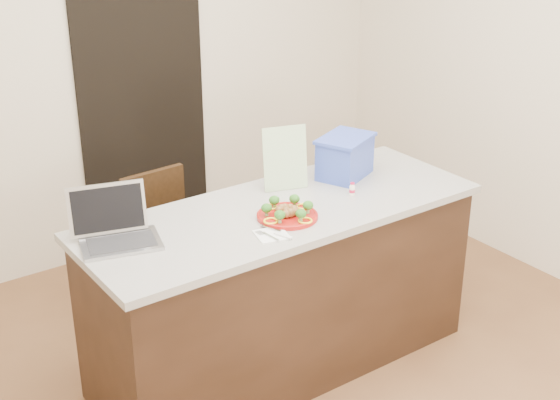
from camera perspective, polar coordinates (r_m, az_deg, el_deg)
ground at (r=4.17m, az=2.21°, el=-13.36°), size 4.00×4.00×0.00m
room_shell at (r=3.44m, az=2.64°, el=8.69°), size 4.00×4.00×4.00m
doorway at (r=5.29m, az=-9.98°, el=6.78°), size 0.90×0.02×2.00m
island at (r=4.08m, az=0.16°, el=-6.45°), size 2.06×0.76×0.92m
plate at (r=3.76m, az=0.54°, el=-1.14°), size 0.30×0.30×0.02m
meatballs at (r=3.75m, az=0.59°, el=-0.74°), size 0.11×0.12×0.04m
broccoli at (r=3.74m, az=0.54°, el=-0.49°), size 0.23×0.25×0.04m
pepper_rings at (r=3.75m, az=0.54°, el=-1.00°), size 0.30×0.30×0.01m
napkin at (r=3.59m, az=-0.61°, el=-2.56°), size 0.17×0.17×0.01m
fork at (r=3.58m, az=-0.93°, el=-2.52°), size 0.03×0.14×0.00m
knife at (r=3.59m, az=-0.05°, el=-2.45°), size 0.05×0.20×0.01m
yogurt_bottle at (r=4.03m, az=5.30°, el=0.76°), size 0.03×0.03×0.07m
laptop at (r=3.59m, az=-12.03°, el=-1.92°), size 0.40×0.36×0.25m
leaflet at (r=4.03m, az=0.38°, el=3.07°), size 0.24×0.12×0.33m
blue_box at (r=4.23m, az=4.77°, el=3.20°), size 0.38×0.34×0.23m
chair at (r=4.53m, az=-8.50°, el=-2.82°), size 0.42×0.42×0.89m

